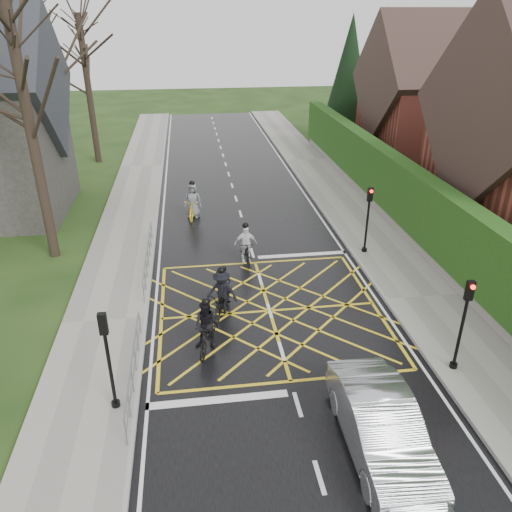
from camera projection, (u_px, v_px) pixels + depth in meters
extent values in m
plane|color=black|center=(270.00, 311.00, 18.68)|extent=(120.00, 120.00, 0.00)
cube|color=black|center=(270.00, 311.00, 18.68)|extent=(9.00, 80.00, 0.01)
cube|color=gray|center=(422.00, 298.00, 19.38)|extent=(3.00, 80.00, 0.15)
cube|color=gray|center=(105.00, 321.00, 17.91)|extent=(3.00, 80.00, 0.15)
cube|color=slate|center=(404.00, 229.00, 24.80)|extent=(0.50, 38.00, 0.70)
cube|color=#163C10|center=(409.00, 195.00, 24.03)|extent=(0.90, 38.00, 2.80)
cube|color=maroon|center=(435.00, 123.00, 35.14)|extent=(9.00, 8.00, 6.00)
cube|color=#362520|center=(442.00, 79.00, 33.86)|extent=(9.80, 8.80, 8.80)
cube|color=maroon|center=(487.00, 37.00, 33.04)|extent=(0.70, 0.70, 1.60)
cylinder|color=black|center=(344.00, 134.00, 42.82)|extent=(0.50, 0.50, 1.20)
cone|color=black|center=(349.00, 80.00, 40.88)|extent=(4.60, 4.60, 10.00)
cylinder|color=black|center=(32.00, 135.00, 20.47)|extent=(0.44, 0.44, 11.00)
cylinder|color=black|center=(49.00, 94.00, 27.23)|extent=(0.44, 0.44, 12.00)
cylinder|color=black|center=(89.00, 92.00, 34.87)|extent=(0.44, 0.44, 10.00)
cylinder|color=slate|center=(132.00, 358.00, 14.56)|extent=(0.05, 5.00, 0.05)
cylinder|color=slate|center=(134.00, 370.00, 14.76)|extent=(0.04, 5.00, 0.04)
cylinder|color=slate|center=(126.00, 435.00, 12.56)|extent=(0.04, 0.04, 1.00)
cylinder|color=slate|center=(140.00, 324.00, 17.00)|extent=(0.04, 0.04, 1.00)
cylinder|color=slate|center=(147.00, 249.00, 21.22)|extent=(0.05, 6.00, 0.05)
cylinder|color=slate|center=(148.00, 258.00, 21.42)|extent=(0.04, 6.00, 0.04)
cylinder|color=slate|center=(144.00, 295.00, 18.78)|extent=(0.04, 0.04, 1.00)
cylinder|color=slate|center=(152.00, 232.00, 24.11)|extent=(0.04, 0.04, 1.00)
cylinder|color=black|center=(367.00, 224.00, 22.37)|extent=(0.10, 0.10, 3.00)
cylinder|color=black|center=(364.00, 251.00, 22.97)|extent=(0.24, 0.24, 0.30)
cube|color=black|center=(370.00, 194.00, 21.75)|extent=(0.22, 0.16, 0.62)
sphere|color=#FF0C0C|center=(372.00, 191.00, 21.56)|extent=(0.14, 0.14, 0.14)
cylinder|color=black|center=(461.00, 331.00, 14.91)|extent=(0.10, 0.10, 3.00)
cylinder|color=black|center=(453.00, 367.00, 15.51)|extent=(0.24, 0.24, 0.30)
cube|color=black|center=(470.00, 291.00, 14.29)|extent=(0.22, 0.16, 0.62)
sphere|color=#FF0C0C|center=(473.00, 287.00, 14.10)|extent=(0.14, 0.14, 0.14)
cylinder|color=black|center=(110.00, 367.00, 13.39)|extent=(0.10, 0.10, 3.00)
cylinder|color=black|center=(116.00, 406.00, 13.99)|extent=(0.24, 0.24, 0.30)
cube|color=black|center=(103.00, 324.00, 12.77)|extent=(0.22, 0.16, 0.62)
sphere|color=#FF0C0C|center=(103.00, 315.00, 12.80)|extent=(0.14, 0.14, 0.14)
imported|color=black|center=(224.00, 295.00, 18.84)|extent=(0.65, 1.70, 0.88)
imported|color=black|center=(224.00, 287.00, 18.79)|extent=(0.56, 0.38, 1.50)
sphere|color=black|center=(223.00, 269.00, 18.45)|extent=(0.23, 0.23, 0.23)
imported|color=black|center=(208.00, 335.00, 16.30)|extent=(1.10, 2.00, 1.16)
imported|color=black|center=(207.00, 326.00, 16.25)|extent=(1.02, 0.90, 1.77)
sphere|color=black|center=(206.00, 302.00, 15.85)|extent=(0.28, 0.28, 0.28)
imported|color=black|center=(222.00, 302.00, 18.27)|extent=(1.29, 2.08, 1.03)
imported|color=black|center=(222.00, 292.00, 18.20)|extent=(1.28, 0.99, 1.75)
sphere|color=black|center=(221.00, 270.00, 17.80)|extent=(0.28, 0.28, 0.28)
imported|color=black|center=(246.00, 251.00, 22.01)|extent=(0.60, 1.91, 1.13)
imported|color=white|center=(246.00, 244.00, 21.96)|extent=(1.03, 0.46, 1.74)
sphere|color=black|center=(245.00, 225.00, 21.57)|extent=(0.27, 0.27, 0.27)
imported|color=gold|center=(193.00, 208.00, 26.88)|extent=(1.08, 2.20, 1.10)
imported|color=slate|center=(193.00, 200.00, 26.80)|extent=(1.00, 0.74, 1.88)
sphere|color=black|center=(192.00, 183.00, 26.37)|extent=(0.29, 0.29, 0.29)
imported|color=#B5B6BD|center=(381.00, 427.00, 12.43)|extent=(1.71, 4.75, 1.56)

